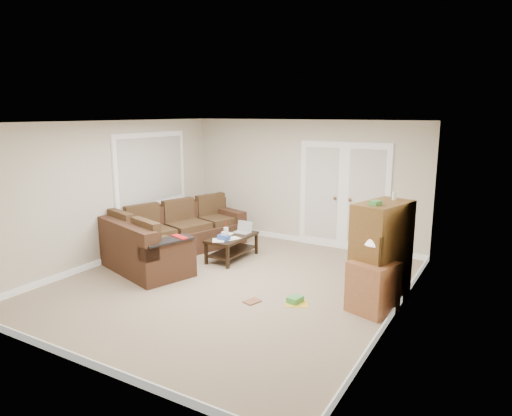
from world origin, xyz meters
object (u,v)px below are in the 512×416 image
Objects in this scene: sectional_sofa at (168,240)px; coffee_table at (233,246)px; side_cabinet at (373,283)px; tv_armoire at (381,253)px.

sectional_sofa is 1.20m from coffee_table.
coffee_table is at bearing 179.33° from side_cabinet.
sectional_sofa is at bearing -166.19° from tv_armoire.
side_cabinet reaches higher than sectional_sofa.
coffee_table is 2.96m from tv_armoire.
side_cabinet is (2.86, -0.96, 0.17)m from coffee_table.
coffee_table is at bearing 43.73° from sectional_sofa.
tv_armoire is at bearing 108.46° from side_cabinet.
sectional_sofa is at bearing -153.86° from coffee_table.
tv_armoire is 0.47m from side_cabinet.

